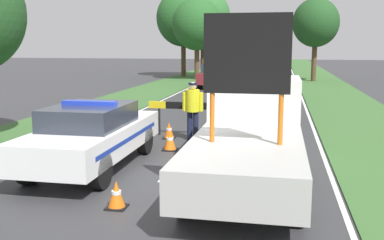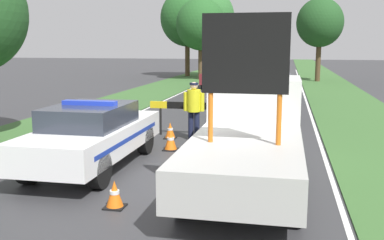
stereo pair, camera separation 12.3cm
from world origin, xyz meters
name	(u,v)px [view 2 (the right image)]	position (x,y,z in m)	size (l,w,h in m)	color
ground_plane	(165,177)	(0.00, 0.00, 0.00)	(160.00, 160.00, 0.00)	#333335
lane_markings	(238,98)	(0.00, 14.93, 0.00)	(7.28, 58.41, 0.01)	silver
grass_verge_left	(165,87)	(-5.48, 20.00, 0.01)	(3.59, 120.00, 0.03)	#38602D
grass_verge_right	(334,91)	(5.48, 20.00, 0.01)	(3.59, 120.00, 0.03)	#38602D
police_car	(93,134)	(-1.84, 0.42, 0.80)	(1.82, 4.94, 1.60)	white
work_truck	(251,131)	(1.84, 0.32, 1.05)	(2.09, 6.11, 3.41)	white
road_barrier	(202,108)	(-0.02, 4.48, 0.90)	(3.34, 0.08, 1.08)	black
police_officer	(194,106)	(-0.14, 3.86, 1.05)	(0.63, 0.40, 1.77)	#191E38
pedestrian_civilian	(227,107)	(0.84, 3.95, 1.04)	(0.64, 0.40, 1.77)	#232326
traffic_cone_near_police	(243,124)	(1.22, 5.13, 0.34)	(0.50, 0.50, 0.68)	black
traffic_cone_centre_front	(171,140)	(-0.50, 2.47, 0.27)	(0.40, 0.40, 0.55)	black
traffic_cone_near_truck	(115,194)	(-0.36, -2.02, 0.25)	(0.36, 0.36, 0.50)	black
traffic_cone_behind_barrier	(170,131)	(-0.90, 3.96, 0.25)	(0.36, 0.36, 0.51)	black
queued_car_suv_grey	(264,95)	(1.70, 9.06, 0.87)	(1.85, 4.34, 1.68)	slate
queued_car_hatch_blue	(274,86)	(1.94, 14.43, 0.73)	(1.88, 4.15, 1.36)	navy
queued_car_wagon_maroon	(219,75)	(-1.91, 20.87, 0.81)	(1.91, 4.43, 1.58)	maroon
roadside_tree_near_right	(201,25)	(-4.38, 27.19, 4.46)	(4.00, 4.00, 6.58)	#4C3823
roadside_tree_mid_left	(187,18)	(-6.27, 30.70, 5.17)	(4.80, 4.80, 7.71)	#4C3823
roadside_tree_mid_right	(207,17)	(-4.48, 30.69, 5.22)	(4.78, 4.78, 7.75)	#4C3823
roadside_tree_far_left	(320,23)	(4.92, 27.21, 4.50)	(3.56, 3.56, 6.40)	#4C3823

